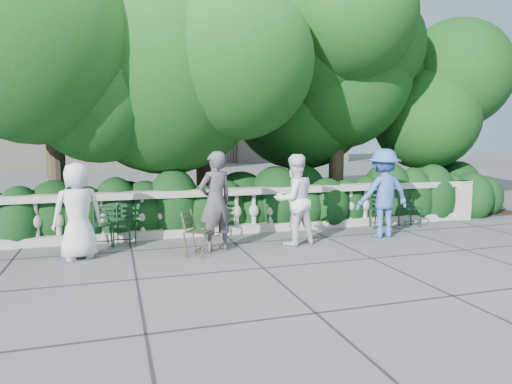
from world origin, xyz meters
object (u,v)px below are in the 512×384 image
object	(u,v)px
person_casual_man	(294,200)
chair_weathered	(206,256)
chair_d	(382,229)
person_woman_grey	(216,201)
chair_c	(122,247)
chair_e	(413,228)
chair_b	(215,240)
person_businessman	(78,211)
person_older_blue	(383,193)
chair_a	(104,249)

from	to	relation	value
person_casual_man	chair_weathered	bearing A→B (deg)	1.06
chair_d	person_woman_grey	distance (m)	4.31
person_casual_man	chair_d	bearing A→B (deg)	-173.37
person_woman_grey	chair_c	bearing A→B (deg)	-44.84
chair_e	person_woman_grey	xyz separation A→B (m)	(-4.90, -0.74, 0.93)
chair_b	chair_c	world-z (taller)	same
chair_c	person_businessman	bearing A→B (deg)	-116.29
chair_c	person_older_blue	xyz separation A→B (m)	(5.33, -0.68, 0.94)
chair_d	person_older_blue	distance (m)	1.28
chair_d	person_businessman	xyz separation A→B (m)	(-6.52, -0.71, 0.84)
chair_a	person_older_blue	xyz separation A→B (m)	(5.65, -0.62, 0.94)
chair_e	person_casual_man	bearing A→B (deg)	-172.76
person_older_blue	chair_weathered	bearing A→B (deg)	6.53
chair_a	chair_d	size ratio (longest dim) A/B	1.00
chair_e	person_casual_man	world-z (taller)	person_casual_man
chair_a	chair_c	size ratio (longest dim) A/B	1.00
chair_d	chair_weathered	distance (m)	4.55
chair_a	person_businessman	size ratio (longest dim) A/B	0.50
chair_b	chair_c	bearing A→B (deg)	-154.19
chair_e	person_businessman	xyz separation A→B (m)	(-7.30, -0.60, 0.84)
chair_c	person_older_blue	size ratio (longest dim) A/B	0.45
chair_a	person_businessman	distance (m)	1.10
chair_weathered	person_businessman	bearing A→B (deg)	110.60
person_businessman	person_casual_man	distance (m)	3.99
chair_e	person_businessman	world-z (taller)	person_businessman
person_businessman	chair_e	bearing A→B (deg)	168.28
chair_d	chair_weathered	world-z (taller)	same
chair_d	person_older_blue	xyz separation A→B (m)	(-0.48, -0.73, 0.94)
chair_a	chair_d	world-z (taller)	same
chair_weathered	person_older_blue	size ratio (longest dim) A/B	0.45
chair_b	chair_weathered	size ratio (longest dim) A/B	1.00
chair_c	chair_e	bearing A→B (deg)	20.59
chair_c	chair_e	xyz separation A→B (m)	(6.59, -0.06, 0.00)
chair_a	person_casual_man	xyz separation A→B (m)	(3.60, -0.70, 0.89)
person_casual_man	chair_e	bearing A→B (deg)	-179.14
chair_weathered	chair_d	bearing A→B (deg)	-40.55
chair_e	chair_d	bearing A→B (deg)	167.44
chair_b	person_businessman	xyz separation A→B (m)	(-2.57, -0.76, 0.84)
chair_d	chair_e	xyz separation A→B (m)	(0.78, -0.11, 0.00)
person_casual_man	person_older_blue	world-z (taller)	person_older_blue
person_casual_man	person_older_blue	xyz separation A→B (m)	(2.06, 0.08, 0.04)
chair_weathered	person_businessman	size ratio (longest dim) A/B	0.50
chair_weathered	person_casual_man	distance (m)	2.09
person_casual_man	chair_a	bearing A→B (deg)	-22.19
chair_b	chair_e	size ratio (longest dim) A/B	1.00
chair_c	chair_weathered	distance (m)	1.84
chair_a	chair_e	xyz separation A→B (m)	(6.91, 0.01, 0.00)
chair_weathered	person_businessman	world-z (taller)	person_businessman
chair_d	chair_e	world-z (taller)	same
person_casual_man	chair_b	bearing A→B (deg)	-42.68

